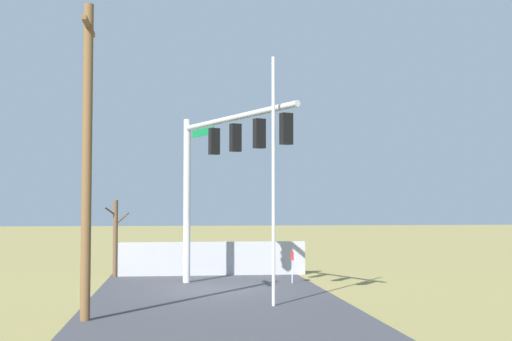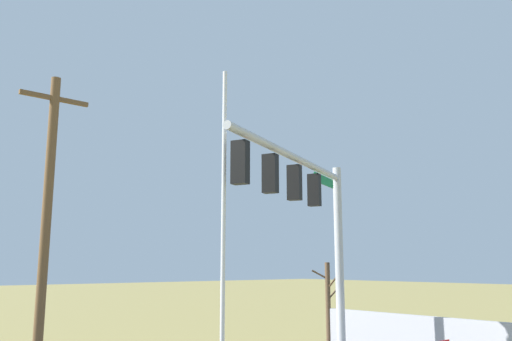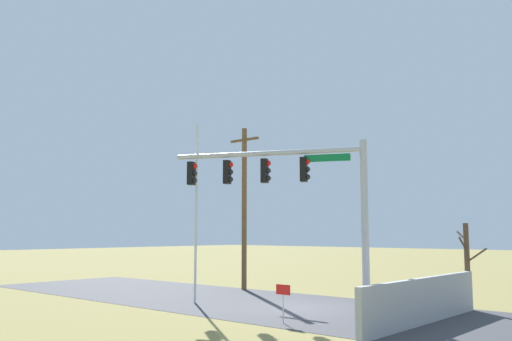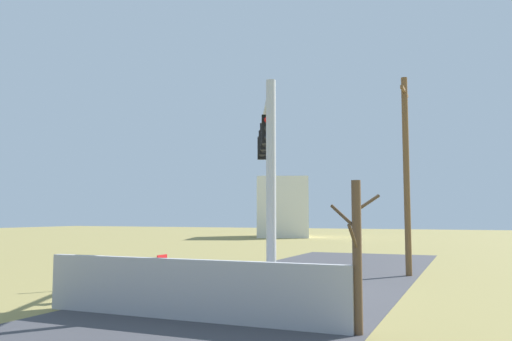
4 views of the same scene
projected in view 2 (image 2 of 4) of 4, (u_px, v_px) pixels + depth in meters
name	position (u px, v px, depth m)	size (l,w,h in m)	color
retaining_fence	(421.00, 338.00, 17.77)	(0.20, 8.06, 1.44)	#A8A8AD
signal_mast	(311.00, 211.00, 15.32)	(7.18, 3.37, 6.37)	#B2B5BA
flagpole	(223.00, 236.00, 11.44)	(0.10, 0.10, 7.49)	silver
utility_pole	(46.00, 220.00, 14.20)	(1.90, 0.26, 8.32)	brown
bare_tree	(328.00, 302.00, 20.99)	(1.27, 1.02, 3.24)	brown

